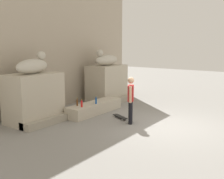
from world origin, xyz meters
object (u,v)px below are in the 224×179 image
Objects in this scene: bottle_red at (82,104)px; skateboard at (120,117)px; statue_reclining_left at (33,66)px; bottle_blue at (96,101)px; bottle_brown at (77,102)px; skater at (131,98)px; statue_reclining_right at (106,60)px.

skateboard is at bearing -54.21° from bottle_red.
bottle_blue is at bearing -45.36° from statue_reclining_left.
bottle_brown is (-0.68, 0.39, -0.00)m from bottle_blue.
skater is at bearing -78.02° from bottle_brown.
statue_reclining_right reaches higher than skateboard.
skateboard is at bearing 46.24° from statue_reclining_right.
skateboard is 2.61× the size of bottle_brown.
statue_reclining_left is 2.79m from bottle_blue.
statue_reclining_left is at bearing 68.12° from skateboard.
skateboard is 1.54m from bottle_red.
statue_reclining_right is 0.96× the size of skater.
bottle_red is at bearing 77.56° from skater.
bottle_brown reaches higher than skateboard.
skater is 5.40× the size of bottle_brown.
statue_reclining_left is 2.17m from bottle_brown.
statue_reclining_right is 4.10m from skater.
bottle_red is at bearing -55.58° from statue_reclining_left.
bottle_blue is (-2.35, -1.22, -1.48)m from statue_reclining_right.
bottle_brown is (-0.45, 2.14, -0.35)m from skater.
statue_reclining_left reaches higher than skateboard.
skater reaches higher than skateboard.
bottle_blue is 0.78m from bottle_brown.
statue_reclining_right is at bearing 20.00° from bottle_red.
skateboard is 1.20m from bottle_blue.
bottle_red is (-0.52, 1.85, -0.36)m from skater.
bottle_red is at bearing 61.27° from skateboard.
skater is 5.65× the size of bottle_red.
statue_reclining_right reaches higher than bottle_brown.
statue_reclining_right is 3.03m from bottle_blue.
bottle_brown is 1.05× the size of bottle_red.
skateboard is at bearing 35.39° from skater.
skater is at bearing 178.95° from skateboard.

